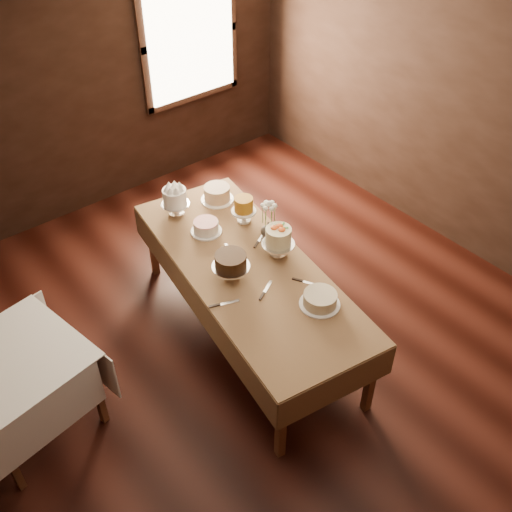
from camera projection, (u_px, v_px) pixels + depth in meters
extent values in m
cube|color=black|center=(270.00, 351.00, 5.18)|extent=(5.00, 6.00, 0.01)
cube|color=beige|center=(278.00, 25.00, 3.38)|extent=(5.00, 6.00, 0.01)
cube|color=black|center=(83.00, 85.00, 6.06)|extent=(5.00, 0.02, 2.80)
cube|color=black|center=(480.00, 120.00, 5.49)|extent=(0.02, 6.00, 2.80)
cube|color=#FFEABF|center=(191.00, 38.00, 6.52)|extent=(1.10, 0.05, 1.30)
cube|color=#512B16|center=(281.00, 425.00, 4.19)|extent=(0.07, 0.07, 0.71)
cube|color=#512B16|center=(152.00, 245.00, 5.74)|extent=(0.07, 0.07, 0.71)
cube|color=#512B16|center=(371.00, 379.00, 4.50)|extent=(0.07, 0.07, 0.71)
cube|color=#512B16|center=(226.00, 220.00, 6.05)|extent=(0.07, 0.07, 0.71)
cube|color=#512B16|center=(248.00, 269.00, 4.87)|extent=(1.30, 2.58, 0.04)
cube|color=#8D6845|center=(248.00, 267.00, 4.85)|extent=(1.37, 2.65, 0.01)
cube|color=#512B16|center=(9.00, 459.00, 3.99)|extent=(0.06, 0.06, 0.72)
cube|color=#512B16|center=(97.00, 391.00, 4.41)|extent=(0.06, 0.06, 0.72)
cube|color=#512B16|center=(41.00, 342.00, 4.78)|extent=(0.06, 0.06, 0.72)
cube|color=#512B16|center=(13.00, 362.00, 4.14)|extent=(0.96, 0.96, 0.04)
cube|color=white|center=(12.00, 359.00, 4.12)|extent=(1.06, 1.06, 0.01)
cylinder|color=silver|center=(176.00, 208.00, 5.37)|extent=(0.25, 0.25, 0.12)
cylinder|color=white|center=(175.00, 196.00, 5.28)|extent=(0.28, 0.28, 0.15)
cylinder|color=white|center=(217.00, 199.00, 5.57)|extent=(0.31, 0.31, 0.01)
cylinder|color=tan|center=(217.00, 193.00, 5.52)|extent=(0.32, 0.32, 0.13)
cylinder|color=white|center=(206.00, 231.00, 5.20)|extent=(0.27, 0.27, 0.01)
cylinder|color=white|center=(206.00, 227.00, 5.16)|extent=(0.30, 0.30, 0.09)
cylinder|color=white|center=(244.00, 215.00, 5.28)|extent=(0.22, 0.22, 0.13)
cylinder|color=#B8761A|center=(244.00, 203.00, 5.20)|extent=(0.18, 0.18, 0.13)
cylinder|color=silver|center=(231.00, 270.00, 4.73)|extent=(0.31, 0.31, 0.12)
cylinder|color=#331B0A|center=(231.00, 259.00, 4.65)|extent=(0.35, 0.35, 0.11)
cylinder|color=silver|center=(278.00, 249.00, 4.92)|extent=(0.28, 0.28, 0.13)
cylinder|color=#F4E9B7|center=(278.00, 235.00, 4.83)|extent=(0.30, 0.30, 0.15)
cylinder|color=white|center=(320.00, 304.00, 4.51)|extent=(0.31, 0.31, 0.01)
cylinder|color=beige|center=(320.00, 299.00, 4.47)|extent=(0.34, 0.34, 0.10)
cube|color=silver|center=(268.00, 287.00, 4.66)|extent=(0.22, 0.14, 0.01)
cube|color=silver|center=(312.00, 284.00, 4.68)|extent=(0.14, 0.22, 0.01)
cube|color=silver|center=(228.00, 249.00, 5.02)|extent=(0.10, 0.23, 0.01)
cube|color=silver|center=(262.00, 237.00, 5.14)|extent=(0.22, 0.14, 0.01)
cube|color=silver|center=(230.00, 302.00, 4.52)|extent=(0.23, 0.11, 0.01)
imported|color=#2D2823|center=(268.00, 230.00, 5.11)|extent=(0.15, 0.15, 0.14)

